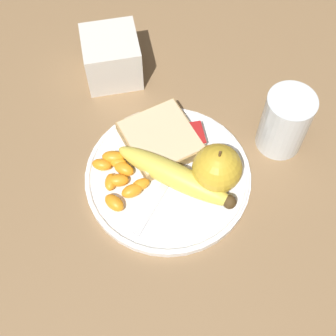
# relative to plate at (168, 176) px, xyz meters

# --- Properties ---
(ground_plane) EXTENTS (3.00, 3.00, 0.00)m
(ground_plane) POSITION_rel_plate_xyz_m (0.00, 0.00, -0.01)
(ground_plane) COLOR olive
(plate) EXTENTS (0.25, 0.25, 0.01)m
(plate) POSITION_rel_plate_xyz_m (0.00, 0.00, 0.00)
(plate) COLOR white
(plate) RESTS_ON ground_plane
(juice_glass) EXTENTS (0.07, 0.07, 0.10)m
(juice_glass) POSITION_rel_plate_xyz_m (0.03, -0.18, 0.04)
(juice_glass) COLOR silver
(juice_glass) RESTS_ON ground_plane
(apple) EXTENTS (0.07, 0.07, 0.08)m
(apple) POSITION_rel_plate_xyz_m (-0.02, -0.07, 0.04)
(apple) COLOR gold
(apple) RESTS_ON plate
(banana) EXTENTS (0.15, 0.17, 0.04)m
(banana) POSITION_rel_plate_xyz_m (-0.01, -0.01, 0.02)
(banana) COLOR #E0CC4C
(banana) RESTS_ON plate
(bread_slice) EXTENTS (0.13, 0.13, 0.02)m
(bread_slice) POSITION_rel_plate_xyz_m (0.06, 0.00, 0.02)
(bread_slice) COLOR #AB8751
(bread_slice) RESTS_ON plate
(fork) EXTENTS (0.14, 0.12, 0.00)m
(fork) POSITION_rel_plate_xyz_m (-0.01, -0.00, 0.01)
(fork) COLOR silver
(fork) RESTS_ON plate
(jam_packet) EXTENTS (0.04, 0.03, 0.02)m
(jam_packet) POSITION_rel_plate_xyz_m (0.05, -0.05, 0.01)
(jam_packet) COLOR silver
(jam_packet) RESTS_ON plate
(orange_segment_0) EXTENTS (0.02, 0.03, 0.02)m
(orange_segment_0) POSITION_rel_plate_xyz_m (-0.01, 0.04, 0.01)
(orange_segment_0) COLOR orange
(orange_segment_0) RESTS_ON plate
(orange_segment_1) EXTENTS (0.03, 0.02, 0.02)m
(orange_segment_1) POSITION_rel_plate_xyz_m (0.00, 0.09, 0.01)
(orange_segment_1) COLOR orange
(orange_segment_1) RESTS_ON plate
(orange_segment_2) EXTENTS (0.03, 0.04, 0.02)m
(orange_segment_2) POSITION_rel_plate_xyz_m (-0.02, 0.06, 0.01)
(orange_segment_2) COLOR orange
(orange_segment_2) RESTS_ON plate
(orange_segment_3) EXTENTS (0.02, 0.03, 0.02)m
(orange_segment_3) POSITION_rel_plate_xyz_m (-0.00, 0.07, 0.01)
(orange_segment_3) COLOR orange
(orange_segment_3) RESTS_ON plate
(orange_segment_4) EXTENTS (0.03, 0.03, 0.02)m
(orange_segment_4) POSITION_rel_plate_xyz_m (0.03, 0.09, 0.01)
(orange_segment_4) COLOR orange
(orange_segment_4) RESTS_ON plate
(orange_segment_5) EXTENTS (0.03, 0.04, 0.02)m
(orange_segment_5) POSITION_rel_plate_xyz_m (0.04, 0.08, 0.01)
(orange_segment_5) COLOR orange
(orange_segment_5) RESTS_ON plate
(orange_segment_6) EXTENTS (0.03, 0.03, 0.02)m
(orange_segment_6) POSITION_rel_plate_xyz_m (0.03, 0.07, 0.01)
(orange_segment_6) COLOR orange
(orange_segment_6) RESTS_ON plate
(orange_segment_7) EXTENTS (0.04, 0.04, 0.02)m
(orange_segment_7) POSITION_rel_plate_xyz_m (-0.03, 0.08, 0.01)
(orange_segment_7) COLOR orange
(orange_segment_7) RESTS_ON plate
(orange_segment_8) EXTENTS (0.03, 0.04, 0.02)m
(orange_segment_8) POSITION_rel_plate_xyz_m (0.02, 0.06, 0.01)
(orange_segment_8) COLOR orange
(orange_segment_8) RESTS_ON plate
(condiment_caddy) EXTENTS (0.09, 0.09, 0.08)m
(condiment_caddy) POSITION_rel_plate_xyz_m (0.22, 0.05, 0.03)
(condiment_caddy) COLOR silver
(condiment_caddy) RESTS_ON ground_plane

